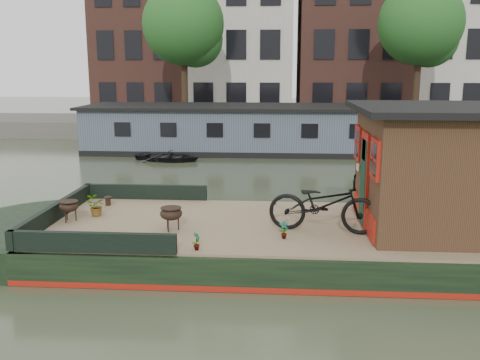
# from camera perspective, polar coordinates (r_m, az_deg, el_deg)

# --- Properties ---
(ground) EXTENTS (120.00, 120.00, 0.00)m
(ground) POSITION_cam_1_polar(r_m,az_deg,el_deg) (11.24, 10.60, -7.96)
(ground) COLOR #282F1E
(ground) RESTS_ON ground
(houseboat_hull) EXTENTS (14.01, 4.02, 0.60)m
(houseboat_hull) POSITION_cam_1_polar(r_m,az_deg,el_deg) (11.08, 3.75, -6.58)
(houseboat_hull) COLOR black
(houseboat_hull) RESTS_ON ground
(houseboat_deck) EXTENTS (11.80, 3.80, 0.05)m
(houseboat_deck) POSITION_cam_1_polar(r_m,az_deg,el_deg) (11.05, 10.73, -4.91)
(houseboat_deck) COLOR #8F7258
(houseboat_deck) RESTS_ON houseboat_hull
(bow_bulwark) EXTENTS (3.00, 4.00, 0.35)m
(bow_bulwark) POSITION_cam_1_polar(r_m,az_deg,el_deg) (11.55, -15.11, -3.35)
(bow_bulwark) COLOR black
(bow_bulwark) RESTS_ON houseboat_deck
(cabin) EXTENTS (4.00, 3.50, 2.42)m
(cabin) POSITION_cam_1_polar(r_m,az_deg,el_deg) (11.23, 22.13, 1.26)
(cabin) COLOR #311F13
(cabin) RESTS_ON houseboat_deck
(bicycle) EXTENTS (2.21, 1.08, 1.11)m
(bicycle) POSITION_cam_1_polar(r_m,az_deg,el_deg) (10.43, 8.90, -2.53)
(bicycle) COLOR black
(bicycle) RESTS_ON houseboat_deck
(potted_plant_a) EXTENTS (0.21, 0.19, 0.34)m
(potted_plant_a) POSITION_cam_1_polar(r_m,az_deg,el_deg) (10.02, 4.69, -5.33)
(potted_plant_a) COLOR brown
(potted_plant_a) RESTS_ON houseboat_deck
(potted_plant_c) EXTENTS (0.48, 0.44, 0.44)m
(potted_plant_c) POSITION_cam_1_polar(r_m,az_deg,el_deg) (11.89, -15.20, -2.71)
(potted_plant_c) COLOR #AE4232
(potted_plant_c) RESTS_ON houseboat_deck
(potted_plant_e) EXTENTS (0.15, 0.20, 0.34)m
(potted_plant_e) POSITION_cam_1_polar(r_m,az_deg,el_deg) (9.40, -4.67, -6.49)
(potted_plant_e) COLOR #99472C
(potted_plant_e) RESTS_ON houseboat_deck
(brazier_front) EXTENTS (0.49, 0.49, 0.46)m
(brazier_front) POSITION_cam_1_polar(r_m,az_deg,el_deg) (10.56, -7.35, -4.13)
(brazier_front) COLOR black
(brazier_front) RESTS_ON houseboat_deck
(brazier_rear) EXTENTS (0.49, 0.49, 0.44)m
(brazier_rear) POSITION_cam_1_polar(r_m,az_deg,el_deg) (11.64, -17.76, -3.18)
(brazier_rear) COLOR black
(brazier_rear) RESTS_ON houseboat_deck
(bollard_port) EXTENTS (0.18, 0.18, 0.21)m
(bollard_port) POSITION_cam_1_polar(r_m,az_deg,el_deg) (12.76, -13.91, -2.19)
(bollard_port) COLOR black
(bollard_port) RESTS_ON houseboat_deck
(bollard_stbd) EXTENTS (0.17, 0.17, 0.19)m
(bollard_stbd) POSITION_cam_1_polar(r_m,az_deg,el_deg) (10.18, -19.96, -6.17)
(bollard_stbd) COLOR black
(bollard_stbd) RESTS_ON houseboat_deck
(dinghy) EXTENTS (3.13, 2.56, 0.57)m
(dinghy) POSITION_cam_1_polar(r_m,az_deg,el_deg) (22.45, -7.69, 2.79)
(dinghy) COLOR black
(dinghy) RESTS_ON ground
(far_houseboat) EXTENTS (20.40, 4.40, 2.11)m
(far_houseboat) POSITION_cam_1_polar(r_m,az_deg,el_deg) (24.71, 7.17, 5.23)
(far_houseboat) COLOR #485461
(far_houseboat) RESTS_ON ground
(quay) EXTENTS (60.00, 6.00, 0.90)m
(quay) POSITION_cam_1_polar(r_m,az_deg,el_deg) (31.22, 6.55, 5.65)
(quay) COLOR #47443F
(quay) RESTS_ON ground
(townhouse_row) EXTENTS (27.25, 8.00, 16.50)m
(townhouse_row) POSITION_cam_1_polar(r_m,az_deg,el_deg) (38.26, 6.64, 17.94)
(townhouse_row) COLOR brown
(townhouse_row) RESTS_ON ground
(tree_left) EXTENTS (4.40, 4.40, 7.40)m
(tree_left) POSITION_cam_1_polar(r_m,az_deg,el_deg) (30.09, -5.75, 15.82)
(tree_left) COLOR #332316
(tree_left) RESTS_ON quay
(tree_right) EXTENTS (4.40, 4.40, 7.40)m
(tree_right) POSITION_cam_1_polar(r_m,az_deg,el_deg) (30.58, 18.92, 15.20)
(tree_right) COLOR #332316
(tree_right) RESTS_ON quay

